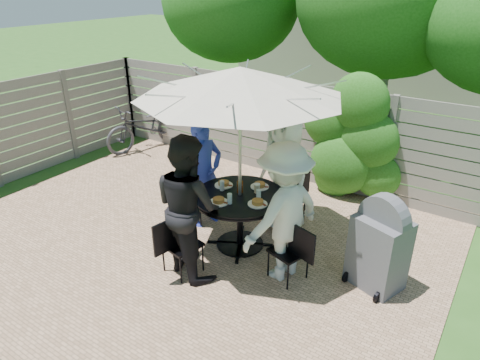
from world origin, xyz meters
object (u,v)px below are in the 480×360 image
Objects in this scene: chair_back at (288,209)px; chair_right at (289,262)px; glass_right at (259,195)px; bbq_grill at (379,246)px; person_front at (188,206)px; person_right at (283,213)px; chair_left at (201,205)px; chair_front at (182,256)px; umbrella at (240,82)px; plate_left at (224,184)px; coffee_cup at (257,189)px; glass_left at (222,186)px; person_back at (284,172)px; plate_back at (260,186)px; person_left at (204,174)px; plate_right at (258,203)px; syrup_jug at (240,187)px; patio_table at (240,211)px; glass_front at (230,199)px; bicycle at (146,127)px; plate_front at (219,201)px.

chair_right is (0.65, -1.20, -0.01)m from chair_back.
glass_right is 1.63m from bbq_grill.
person_right is (1.03, 0.56, -0.03)m from person_front.
chair_front is (0.65, -1.20, 0.00)m from chair_left.
person_right is (0.52, -1.16, 0.64)m from chair_back.
chair_back is at bearing 73.33° from umbrella.
plate_left is 0.51m from coffee_cup.
chair_front is 1.10m from glass_left.
plate_back is (-0.13, -0.45, -0.07)m from person_back.
plate_right is at bearing -90.00° from person_left.
chair_back is 1.12m from syrup_jug.
plate_back is at bearing 62.45° from syrup_jug.
plate_right is (0.58, 0.69, -0.09)m from person_front.
glass_right is at bearing -6.85° from syrup_jug.
plate_left is 1.63× the size of syrup_jug.
plate_right is at bearing -6.99° from glass_left.
glass_right is (-0.07, 0.13, 0.05)m from plate_right.
person_right reaches higher than plate_back.
glass_right is 0.11× the size of bbq_grill.
person_back is 2.20× the size of chair_right.
plate_left is (-0.07, 1.03, 0.59)m from chair_front.
glass_front is (0.03, -0.28, 0.32)m from patio_table.
chair_back is 0.67m from person_back.
chair_right is 5.96× the size of glass_right.
glass_left and glass_right have the same top height.
person_right is at bearing -90.00° from person_left.
bbq_grill reaches higher than patio_table.
chair_front is 2.45m from bbq_grill.
umbrella is at bearing -14.62° from bicycle.
plate_right is at bearing -16.59° from umbrella.
bicycle reaches higher than glass_front.
coffee_cup is at bearing -159.62° from bbq_grill.
person_front is (-0.51, -1.72, 0.67)m from chair_back.
chair_right reaches higher than patio_table.
syrup_jug is (-0.39, 0.17, 0.06)m from plate_right.
plate_right is 1.58m from bbq_grill.
chair_left is at bearing 163.57° from plate_left.
glass_left is at bearing -174.59° from patio_table.
person_right reaches higher than plate_left.
chair_right is at bearing -90.00° from person_left.
glass_front is at bearing -84.59° from patio_table.
person_left is at bearing 139.96° from plate_front.
chair_right is 0.96m from glass_right.
person_back is 1.17m from person_right.
bbq_grill is (0.94, 0.50, 0.32)m from chair_right.
plate_back is 0.21× the size of bbq_grill.
patio_table is at bearing -5.60° from chair_front.
person_front reaches higher than plate_front.
glass_front reaches higher than plate_right.
patio_table is 0.48× the size of umbrella.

